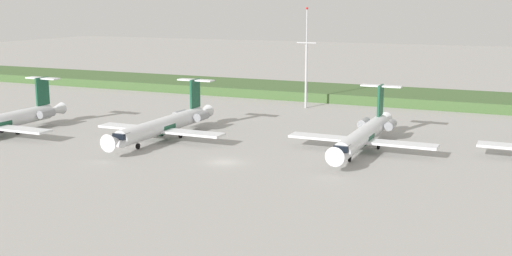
# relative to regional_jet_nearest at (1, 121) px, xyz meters

# --- Properties ---
(ground_plane) EXTENTS (500.00, 500.00, 0.00)m
(ground_plane) POSITION_rel_regional_jet_nearest_xyz_m (43.62, 28.92, -2.54)
(ground_plane) COLOR #9E9B96
(grass_berm) EXTENTS (320.00, 20.00, 2.17)m
(grass_berm) POSITION_rel_regional_jet_nearest_xyz_m (43.62, 66.75, -1.45)
(grass_berm) COLOR #426033
(grass_berm) RESTS_ON ground
(regional_jet_nearest) EXTENTS (22.81, 31.00, 9.00)m
(regional_jet_nearest) POSITION_rel_regional_jet_nearest_xyz_m (0.00, 0.00, 0.00)
(regional_jet_nearest) COLOR silver
(regional_jet_nearest) RESTS_ON ground
(regional_jet_second) EXTENTS (22.81, 31.00, 9.00)m
(regional_jet_second) POSITION_rel_regional_jet_nearest_xyz_m (27.41, 8.97, 0.00)
(regional_jet_second) COLOR silver
(regional_jet_second) RESTS_ON ground
(regional_jet_third) EXTENTS (22.81, 31.00, 9.00)m
(regional_jet_third) POSITION_rel_regional_jet_nearest_xyz_m (60.01, 14.51, 0.00)
(regional_jet_third) COLOR silver
(regional_jet_third) RESTS_ON ground
(antenna_mast) EXTENTS (4.40, 0.50, 21.67)m
(antenna_mast) POSITION_rel_regional_jet_nearest_xyz_m (38.28, 48.87, 6.48)
(antenna_mast) COLOR #B2B2B7
(antenna_mast) RESTS_ON ground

